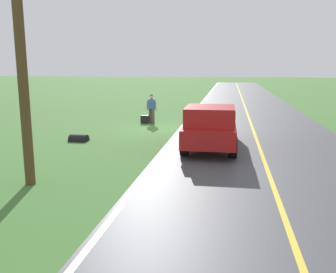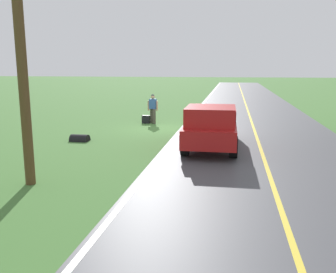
{
  "view_description": "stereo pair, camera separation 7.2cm",
  "coord_description": "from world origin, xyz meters",
  "px_view_note": "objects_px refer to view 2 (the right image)",
  "views": [
    {
      "loc": [
        -3.65,
        19.1,
        3.32
      ],
      "look_at": [
        -1.86,
        8.58,
        1.26
      ],
      "focal_mm": 38.67,
      "sensor_mm": 36.0,
      "label": 1
    },
    {
      "loc": [
        -3.72,
        19.08,
        3.32
      ],
      "look_at": [
        -1.86,
        8.58,
        1.26
      ],
      "focal_mm": 38.67,
      "sensor_mm": 36.0,
      "label": 2
    }
  ],
  "objects_px": {
    "suitcase_carried": "(146,119)",
    "pickup_truck_passing": "(211,125)",
    "hitchhiker_walking": "(153,107)",
    "utility_pole_roadside": "(19,27)"
  },
  "relations": [
    {
      "from": "utility_pole_roadside",
      "to": "suitcase_carried",
      "type": "bearing_deg",
      "value": -93.09
    },
    {
      "from": "suitcase_carried",
      "to": "pickup_truck_passing",
      "type": "distance_m",
      "value": 7.41
    },
    {
      "from": "suitcase_carried",
      "to": "utility_pole_roadside",
      "type": "xyz_separation_m",
      "value": [
        0.63,
        11.61,
        4.12
      ]
    },
    {
      "from": "suitcase_carried",
      "to": "pickup_truck_passing",
      "type": "height_order",
      "value": "pickup_truck_passing"
    },
    {
      "from": "suitcase_carried",
      "to": "pickup_truck_passing",
      "type": "xyz_separation_m",
      "value": [
        -4.21,
        6.06,
        0.73
      ]
    },
    {
      "from": "suitcase_carried",
      "to": "utility_pole_roadside",
      "type": "relative_size",
      "value": 0.06
    },
    {
      "from": "suitcase_carried",
      "to": "pickup_truck_passing",
      "type": "bearing_deg",
      "value": 36.15
    },
    {
      "from": "suitcase_carried",
      "to": "pickup_truck_passing",
      "type": "relative_size",
      "value": 0.09
    },
    {
      "from": "hitchhiker_walking",
      "to": "pickup_truck_passing",
      "type": "distance_m",
      "value": 7.21
    },
    {
      "from": "pickup_truck_passing",
      "to": "hitchhiker_walking",
      "type": "bearing_deg",
      "value": -58.29
    }
  ]
}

